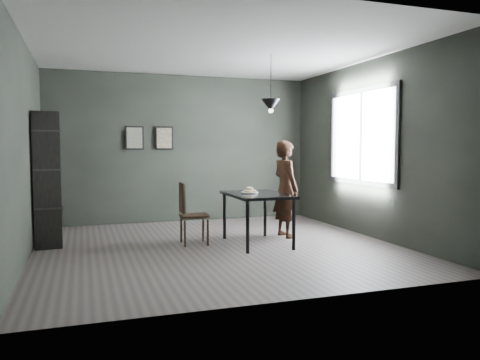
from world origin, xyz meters
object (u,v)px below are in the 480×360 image
object	(u,v)px
white_plate	(250,193)
wood_chair	(189,210)
shelf_unit	(46,180)
cafe_table	(257,199)
woman	(286,189)
pendant_lamp	(271,105)

from	to	relation	value
white_plate	wood_chair	distance (m)	0.93
white_plate	wood_chair	world-z (taller)	wood_chair
wood_chair	shelf_unit	world-z (taller)	shelf_unit
shelf_unit	wood_chair	bearing A→B (deg)	-21.35
cafe_table	wood_chair	xyz separation A→B (m)	(-0.96, 0.29, -0.16)
woman	wood_chair	size ratio (longest dim) A/B	1.69
shelf_unit	pendant_lamp	bearing A→B (deg)	-18.52
white_plate	shelf_unit	xyz separation A→B (m)	(-2.82, 0.83, 0.20)
cafe_table	white_plate	world-z (taller)	white_plate
woman	pendant_lamp	world-z (taller)	pendant_lamp
woman	cafe_table	bearing A→B (deg)	114.68
wood_chair	pendant_lamp	distance (m)	1.97
woman	shelf_unit	xyz separation A→B (m)	(-3.55, 0.48, 0.19)
cafe_table	shelf_unit	distance (m)	3.06
cafe_table	woman	size ratio (longest dim) A/B	0.78
woman	shelf_unit	distance (m)	3.59
cafe_table	white_plate	xyz separation A→B (m)	(-0.10, 0.04, 0.08)
woman	pendant_lamp	bearing A→B (deg)	120.33
woman	wood_chair	world-z (taller)	woman
cafe_table	shelf_unit	size ratio (longest dim) A/B	0.62
cafe_table	wood_chair	size ratio (longest dim) A/B	1.32
wood_chair	pendant_lamp	xyz separation A→B (m)	(1.21, -0.19, 1.54)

